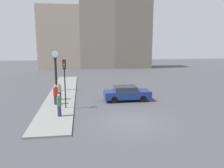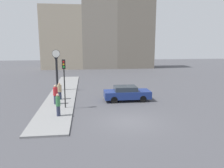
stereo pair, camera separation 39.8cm
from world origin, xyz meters
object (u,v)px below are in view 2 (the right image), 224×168
(traffic_light_near, at_px, (64,74))
(street_clock, at_px, (57,69))
(pedestrian_green_hoodie, at_px, (58,105))
(sedan_car, at_px, (127,93))
(pedestrian_tan_coat, at_px, (59,91))
(pedestrian_red_top, at_px, (56,95))

(traffic_light_near, bearing_deg, street_clock, 101.62)
(traffic_light_near, xyz_separation_m, pedestrian_green_hoodie, (-0.32, -2.10, -2.01))
(sedan_car, bearing_deg, pedestrian_tan_coat, 172.63)
(sedan_car, xyz_separation_m, pedestrian_red_top, (-6.51, -0.85, 0.26))
(sedan_car, distance_m, pedestrian_red_top, 6.57)
(sedan_car, height_order, traffic_light_near, traffic_light_near)
(traffic_light_near, distance_m, pedestrian_tan_coat, 3.64)
(sedan_car, xyz_separation_m, pedestrian_tan_coat, (-6.36, 0.82, 0.19))
(traffic_light_near, height_order, pedestrian_red_top, traffic_light_near)
(pedestrian_tan_coat, bearing_deg, pedestrian_red_top, -95.05)
(pedestrian_tan_coat, distance_m, pedestrian_red_top, 1.68)
(traffic_light_near, relative_size, pedestrian_green_hoodie, 2.38)
(sedan_car, relative_size, pedestrian_red_top, 2.53)
(pedestrian_green_hoodie, bearing_deg, traffic_light_near, 81.42)
(sedan_car, bearing_deg, pedestrian_green_hoodie, -144.71)
(pedestrian_green_hoodie, distance_m, pedestrian_red_top, 3.38)
(traffic_light_near, relative_size, pedestrian_tan_coat, 2.48)
(traffic_light_near, bearing_deg, pedestrian_tan_coat, 104.95)
(traffic_light_near, distance_m, pedestrian_green_hoodie, 2.92)
(street_clock, bearing_deg, pedestrian_red_top, -84.66)
(sedan_car, distance_m, pedestrian_green_hoodie, 7.24)
(street_clock, bearing_deg, traffic_light_near, -78.38)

